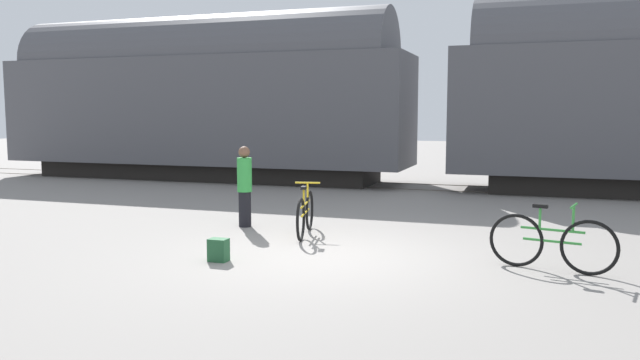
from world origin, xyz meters
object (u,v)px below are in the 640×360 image
at_px(freight_train, 431,91).
at_px(bicycle_yellow, 305,213).
at_px(person_in_green, 245,186).
at_px(backpack, 218,250).
at_px(bicycle_green, 552,242).

xyz_separation_m(freight_train, bicycle_yellow, (-0.96, -8.00, -2.42)).
distance_m(freight_train, bicycle_yellow, 8.41).
distance_m(freight_train, person_in_green, 8.19).
height_order(freight_train, bicycle_yellow, freight_train).
height_order(bicycle_yellow, person_in_green, person_in_green).
xyz_separation_m(freight_train, person_in_green, (-2.37, -7.57, -2.02)).
relative_size(person_in_green, backpack, 4.58).
bearing_deg(freight_train, person_in_green, -107.37).
xyz_separation_m(bicycle_green, backpack, (-4.66, -1.01, -0.23)).
bearing_deg(backpack, person_in_green, 107.85).
bearing_deg(bicycle_yellow, bicycle_green, -17.06).
xyz_separation_m(bicycle_yellow, person_in_green, (-1.40, 0.43, 0.40)).
distance_m(person_in_green, backpack, 2.90).
relative_size(freight_train, bicycle_green, 16.86).
height_order(freight_train, bicycle_green, freight_train).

